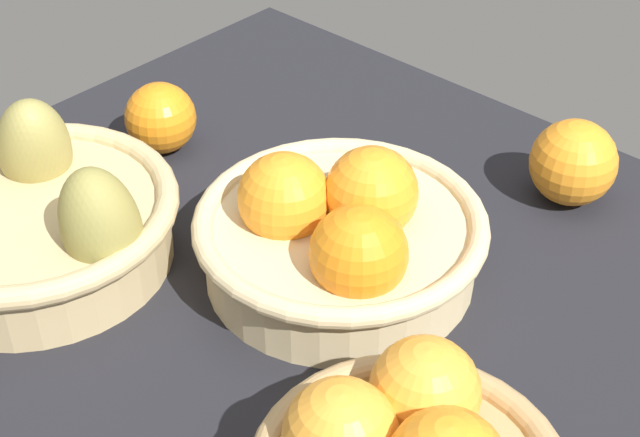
# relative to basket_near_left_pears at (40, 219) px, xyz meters

# --- Properties ---
(market_tray) EXTENTS (0.84, 0.72, 0.03)m
(market_tray) POSITION_rel_basket_near_left_pears_xyz_m (0.20, 0.13, -0.06)
(market_tray) COLOR black
(market_tray) RESTS_ON ground
(basket_near_left_pears) EXTENTS (0.25, 0.25, 0.14)m
(basket_near_left_pears) POSITION_rel_basket_near_left_pears_xyz_m (0.00, 0.00, 0.00)
(basket_near_left_pears) COLOR tan
(basket_near_left_pears) RESTS_ON market_tray
(basket_center) EXTENTS (0.25, 0.25, 0.12)m
(basket_center) POSITION_rel_basket_near_left_pears_xyz_m (0.21, 0.15, 0.00)
(basket_center) COLOR #D3BC8C
(basket_center) RESTS_ON market_tray
(loose_orange_front_gap) EXTENTS (0.07, 0.07, 0.07)m
(loose_orange_front_gap) POSITION_rel_basket_near_left_pears_xyz_m (-0.06, 0.18, -0.01)
(loose_orange_front_gap) COLOR orange
(loose_orange_front_gap) RESTS_ON market_tray
(loose_orange_back_gap) EXTENTS (0.08, 0.08, 0.08)m
(loose_orange_back_gap) POSITION_rel_basket_near_left_pears_xyz_m (0.29, 0.39, -0.00)
(loose_orange_back_gap) COLOR orange
(loose_orange_back_gap) RESTS_ON market_tray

